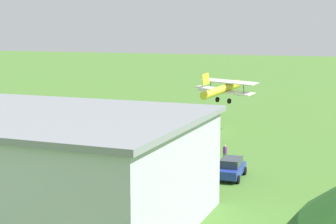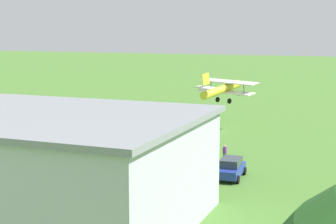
# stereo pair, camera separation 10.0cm
# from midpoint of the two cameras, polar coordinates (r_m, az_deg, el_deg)

# --- Properties ---
(ground_plane) EXTENTS (400.00, 400.00, 0.00)m
(ground_plane) POSITION_cam_midpoint_polar(r_m,az_deg,el_deg) (62.21, 4.09, -1.96)
(ground_plane) COLOR #47752D
(biplane) EXTENTS (8.32, 7.23, 3.82)m
(biplane) POSITION_cam_midpoint_polar(r_m,az_deg,el_deg) (63.87, 6.01, 2.50)
(biplane) COLOR yellow
(car_blue) EXTENTS (2.12, 4.05, 1.61)m
(car_blue) POSITION_cam_midpoint_polar(r_m,az_deg,el_deg) (42.06, 6.87, -6.02)
(car_blue) COLOR #23389E
(car_blue) RESTS_ON ground_plane
(person_watching_takeoff) EXTENTS (0.48, 0.48, 1.73)m
(person_watching_takeoff) POSITION_cam_midpoint_polar(r_m,az_deg,el_deg) (54.03, -14.61, -2.91)
(person_watching_takeoff) COLOR #33723F
(person_watching_takeoff) RESTS_ON ground_plane
(person_beside_truck) EXTENTS (0.49, 0.49, 1.53)m
(person_beside_truck) POSITION_cam_midpoint_polar(r_m,az_deg,el_deg) (47.23, 6.21, -4.47)
(person_beside_truck) COLOR #33723F
(person_beside_truck) RESTS_ON ground_plane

